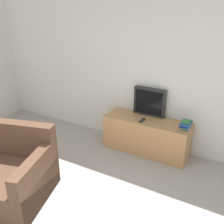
{
  "coord_description": "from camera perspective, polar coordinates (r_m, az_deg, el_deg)",
  "views": [
    {
      "loc": [
        1.7,
        -0.96,
        2.41
      ],
      "look_at": [
        -0.18,
        2.4,
        0.76
      ],
      "focal_mm": 42.0,
      "sensor_mm": 36.0,
      "label": 1
    }
  ],
  "objects": [
    {
      "name": "wall_back",
      "position": [
        4.48,
        6.07,
        8.77
      ],
      "size": [
        9.0,
        0.06,
        2.6
      ],
      "color": "silver",
      "rests_on": "ground_plane"
    },
    {
      "name": "tv_stand",
      "position": [
        4.49,
        7.47,
        -5.07
      ],
      "size": [
        1.43,
        0.47,
        0.59
      ],
      "color": "tan",
      "rests_on": "ground_plane"
    },
    {
      "name": "television",
      "position": [
        4.45,
        8.15,
        2.19
      ],
      "size": [
        0.55,
        0.09,
        0.48
      ],
      "color": "black",
      "rests_on": "tv_stand"
    },
    {
      "name": "book_stack",
      "position": [
        4.16,
        15.69,
        -2.68
      ],
      "size": [
        0.17,
        0.24,
        0.12
      ],
      "color": "#2D753D",
      "rests_on": "tv_stand"
    },
    {
      "name": "remote_on_stand",
      "position": [
        4.3,
        6.58,
        -1.81
      ],
      "size": [
        0.05,
        0.15,
        0.02
      ],
      "rotation": [
        0.0,
        0.0,
        -0.03
      ],
      "color": "#2D2D2D",
      "rests_on": "tv_stand"
    }
  ]
}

